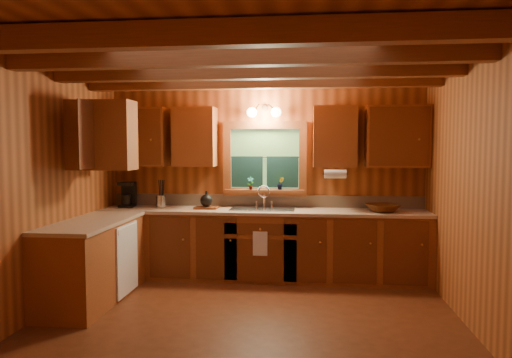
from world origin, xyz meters
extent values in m
plane|color=#5A2C15|center=(0.00, 0.00, 0.00)|extent=(4.20, 4.20, 0.00)
plane|color=brown|center=(0.00, 0.00, 2.60)|extent=(4.20, 4.20, 0.00)
plane|color=brown|center=(0.00, 1.90, 1.30)|extent=(4.20, 0.00, 4.20)
plane|color=brown|center=(0.00, -1.90, 1.30)|extent=(4.20, 0.00, 4.20)
plane|color=brown|center=(-2.10, 0.00, 1.30)|extent=(0.00, 3.80, 3.80)
plane|color=brown|center=(2.10, 0.00, 1.30)|extent=(0.00, 3.80, 3.80)
cube|color=brown|center=(0.00, -1.20, 2.49)|extent=(4.20, 0.14, 0.18)
cube|color=brown|center=(0.00, -0.40, 2.49)|extent=(4.20, 0.14, 0.18)
cube|color=brown|center=(0.00, 0.40, 2.49)|extent=(4.20, 0.14, 0.18)
cube|color=brown|center=(0.00, 1.20, 2.49)|extent=(4.20, 0.14, 0.18)
cube|color=brown|center=(0.00, 1.59, 0.43)|extent=(4.20, 0.62, 0.86)
cube|color=brown|center=(-1.79, 0.48, 0.43)|extent=(0.62, 1.60, 0.86)
cube|color=tan|center=(0.00, 1.59, 0.88)|extent=(4.20, 0.66, 0.04)
cube|color=tan|center=(-1.78, 0.48, 0.88)|extent=(0.64, 1.60, 0.04)
cube|color=tan|center=(0.00, 1.89, 0.98)|extent=(4.20, 0.02, 0.16)
cube|color=white|center=(-1.47, 0.68, 0.43)|extent=(0.02, 0.60, 0.80)
cube|color=brown|center=(-1.70, 1.73, 1.84)|extent=(0.78, 0.34, 0.78)
cube|color=brown|center=(-0.92, 1.73, 1.84)|extent=(0.55, 0.34, 0.78)
cube|color=brown|center=(0.92, 1.73, 1.84)|extent=(0.55, 0.34, 0.78)
cube|color=brown|center=(1.70, 1.73, 1.84)|extent=(0.78, 0.34, 0.78)
cube|color=brown|center=(-1.93, 0.68, 1.84)|extent=(0.34, 1.10, 0.78)
cube|color=brown|center=(0.00, 1.86, 2.00)|extent=(1.12, 0.08, 0.10)
cube|color=brown|center=(0.00, 1.86, 1.10)|extent=(1.12, 0.08, 0.10)
cube|color=brown|center=(-0.51, 1.86, 1.55)|extent=(0.10, 0.08, 0.80)
cube|color=brown|center=(0.51, 1.86, 1.55)|extent=(0.10, 0.08, 0.80)
cube|color=#437330|center=(0.00, 1.90, 1.55)|extent=(0.92, 0.01, 0.80)
cube|color=#0F2D2C|center=(-0.24, 1.87, 1.37)|extent=(0.42, 0.02, 0.42)
cube|color=#0F2D2C|center=(0.24, 1.87, 1.37)|extent=(0.42, 0.02, 0.42)
cylinder|color=black|center=(0.00, 1.87, 1.57)|extent=(0.92, 0.01, 0.01)
cube|color=brown|center=(0.00, 1.82, 1.12)|extent=(1.06, 0.14, 0.04)
cylinder|color=black|center=(0.00, 1.86, 2.23)|extent=(0.08, 0.03, 0.08)
cylinder|color=black|center=(-0.10, 1.80, 2.23)|extent=(0.09, 0.17, 0.08)
cylinder|color=black|center=(0.10, 1.80, 2.23)|extent=(0.09, 0.17, 0.08)
sphere|color=#FFE0A5|center=(-0.16, 1.74, 2.16)|extent=(0.13, 0.13, 0.13)
sphere|color=#FFE0A5|center=(0.16, 1.74, 2.16)|extent=(0.13, 0.13, 0.13)
cylinder|color=white|center=(0.92, 1.53, 1.37)|extent=(0.27, 0.11, 0.11)
cube|color=white|center=(0.00, 1.26, 0.52)|extent=(0.18, 0.01, 0.30)
cube|color=silver|center=(0.00, 1.60, 0.91)|extent=(0.82, 0.48, 0.02)
cube|color=#262628|center=(-0.19, 1.60, 0.84)|extent=(0.34, 0.40, 0.14)
cube|color=#262628|center=(0.19, 1.60, 0.84)|extent=(0.34, 0.40, 0.14)
cylinder|color=silver|center=(0.00, 1.78, 1.01)|extent=(0.04, 0.04, 0.22)
torus|color=silver|center=(0.00, 1.72, 1.12)|extent=(0.16, 0.02, 0.16)
cube|color=black|center=(-1.84, 1.65, 0.92)|extent=(0.19, 0.23, 0.03)
cube|color=black|center=(-1.84, 1.73, 1.08)|extent=(0.19, 0.08, 0.32)
cube|color=black|center=(-1.84, 1.63, 1.22)|extent=(0.19, 0.21, 0.04)
cylinder|color=black|center=(-1.84, 1.62, 1.01)|extent=(0.12, 0.12, 0.14)
cylinder|color=silver|center=(-1.37, 1.65, 0.98)|extent=(0.13, 0.13, 0.16)
cylinder|color=black|center=(-1.39, 1.64, 1.15)|extent=(0.03, 0.04, 0.24)
cylinder|color=black|center=(-1.37, 1.65, 1.15)|extent=(0.01, 0.01, 0.24)
cylinder|color=black|center=(-1.35, 1.66, 1.15)|extent=(0.03, 0.04, 0.24)
cylinder|color=black|center=(-1.34, 1.67, 1.15)|extent=(0.05, 0.06, 0.24)
cube|color=#5F2D14|center=(-0.74, 1.59, 0.91)|extent=(0.31, 0.22, 0.03)
sphere|color=black|center=(-0.74, 1.59, 1.01)|extent=(0.16, 0.16, 0.16)
cylinder|color=black|center=(-0.74, 1.59, 1.11)|extent=(0.03, 0.03, 0.04)
imported|color=#48230C|center=(1.51, 1.53, 0.95)|extent=(0.50, 0.50, 0.10)
imported|color=#5F2D14|center=(-0.18, 1.78, 1.23)|extent=(0.10, 0.08, 0.17)
imported|color=#5F2D14|center=(0.22, 1.82, 1.23)|extent=(0.11, 0.10, 0.17)
camera|label=1|loc=(0.58, -4.49, 1.72)|focal=33.39mm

